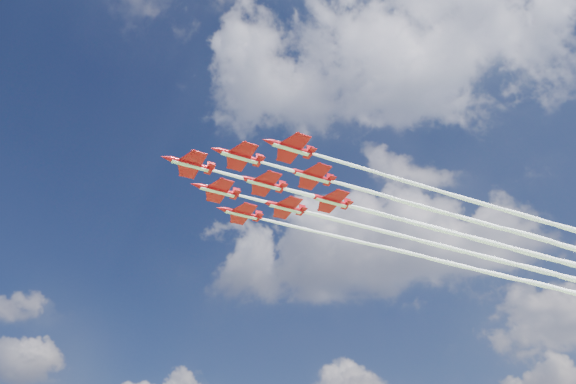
{
  "coord_description": "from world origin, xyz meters",
  "views": [
    {
      "loc": [
        46.33,
        -97.29,
        8.19
      ],
      "look_at": [
        11.27,
        5.37,
        81.36
      ],
      "focal_mm": 35.0,
      "sensor_mm": 36.0,
      "label": 1
    }
  ],
  "objects": [
    {
      "name": "jet_row3_starb",
      "position": [
        43.07,
        57.22,
        82.61
      ],
      "size": [
        100.18,
        96.23,
        3.02
      ],
      "rotation": [
        0.0,
        0.0,
        0.76
      ],
      "color": "red"
    },
    {
      "name": "jet_row4_port",
      "position": [
        64.64,
        47.52,
        82.61
      ],
      "size": [
        100.18,
        96.23,
        3.02
      ],
      "rotation": [
        0.0,
        0.0,
        0.76
      ],
      "color": "red"
    },
    {
      "name": "jet_row2_port",
      "position": [
        51.87,
        35.27,
        82.61
      ],
      "size": [
        100.18,
        96.23,
        3.02
      ],
      "rotation": [
        0.0,
        0.0,
        0.76
      ],
      "color": "red"
    },
    {
      "name": "jet_row3_port",
      "position": [
        63.32,
        36.12,
        82.61
      ],
      "size": [
        100.18,
        96.23,
        3.02
      ],
      "rotation": [
        0.0,
        0.0,
        0.76
      ],
      "color": "red"
    },
    {
      "name": "jet_tail",
      "position": [
        65.96,
        58.92,
        82.61
      ],
      "size": [
        100.18,
        96.23,
        3.02
      ],
      "rotation": [
        0.0,
        0.0,
        0.76
      ],
      "color": "red"
    },
    {
      "name": "jet_lead",
      "position": [
        40.43,
        34.41,
        82.61
      ],
      "size": [
        100.18,
        96.23,
        3.02
      ],
      "rotation": [
        0.0,
        0.0,
        0.76
      ],
      "color": "red"
    },
    {
      "name": "jet_row3_centre",
      "position": [
        53.19,
        46.67,
        82.61
      ],
      "size": [
        100.18,
        96.23,
        3.02
      ],
      "rotation": [
        0.0,
        0.0,
        0.76
      ],
      "color": "red"
    },
    {
      "name": "jet_row2_starb",
      "position": [
        41.75,
        45.82,
        82.61
      ],
      "size": [
        100.18,
        96.23,
        3.02
      ],
      "rotation": [
        0.0,
        0.0,
        0.76
      ],
      "color": "red"
    },
    {
      "name": "jet_row4_starb",
      "position": [
        54.52,
        58.07,
        82.61
      ],
      "size": [
        100.18,
        96.23,
        3.02
      ],
      "rotation": [
        0.0,
        0.0,
        0.76
      ],
      "color": "red"
    }
  ]
}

